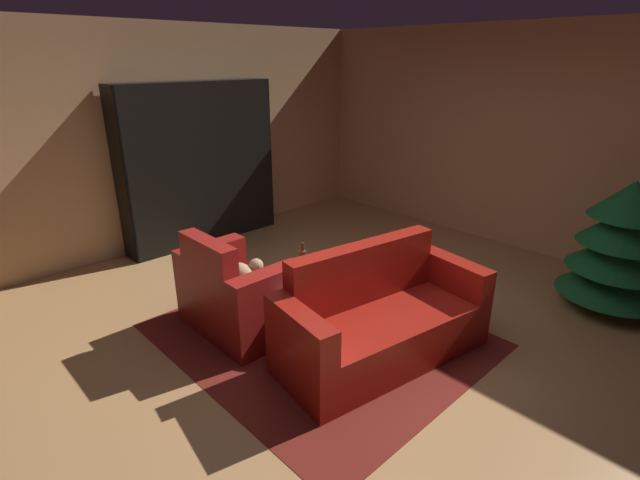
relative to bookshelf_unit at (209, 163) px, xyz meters
The scene contains 11 objects.
ground_plane 3.04m from the bookshelf_unit, 10.77° to the right, with size 7.55×7.55×0.00m, color #AE7D4B.
wall_back 3.88m from the bookshelf_unit, 43.11° to the left, with size 6.21×0.06×2.66m, color tan.
wall_left 0.68m from the bookshelf_unit, 115.42° to the right, with size 0.06×6.41×2.66m, color tan.
area_rug 2.97m from the bookshelf_unit, 13.40° to the right, with size 2.57×2.22×0.01m, color maroon.
bookshelf_unit is the anchor object (origin of this frame).
armchair_red 2.49m from the bookshelf_unit, 27.18° to the right, with size 1.02×0.67×0.91m.
couch_red 3.37m from the bookshelf_unit, ahead, with size 0.99×1.82×0.89m.
coffee_table 2.75m from the bookshelf_unit, 14.05° to the right, with size 0.68×0.68×0.47m.
book_stack_on_table 2.75m from the bookshelf_unit, 13.39° to the right, with size 0.22×0.17×0.06m.
bottle_on_table 2.53m from the bookshelf_unit, 13.18° to the right, with size 0.06×0.06×0.29m.
decorated_tree 4.64m from the bookshelf_unit, 22.01° to the left, with size 0.98×0.98×1.26m.
Camera 1 is at (2.49, -2.56, 2.28)m, focal length 26.61 mm.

